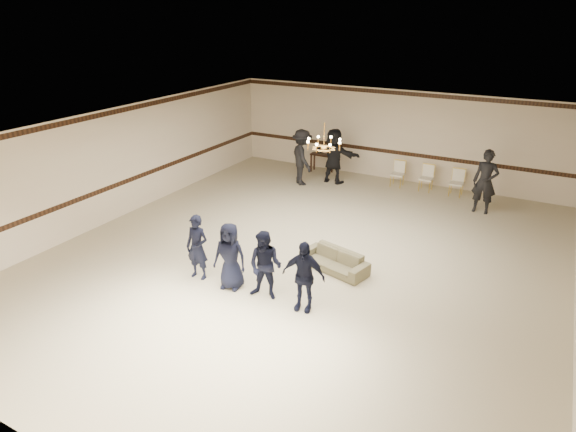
# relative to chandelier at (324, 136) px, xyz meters

# --- Properties ---
(room) EXTENTS (12.01, 14.01, 3.21)m
(room) POSITION_rel_chandelier_xyz_m (0.00, -1.00, -1.28)
(room) COLOR #C0B694
(room) RESTS_ON ground
(chair_rail) EXTENTS (12.00, 0.02, 0.14)m
(chair_rail) POSITION_rel_chandelier_xyz_m (0.00, 5.99, -1.88)
(chair_rail) COLOR #311B0E
(chair_rail) RESTS_ON wall_back
(crown_molding) EXTENTS (12.00, 0.02, 0.14)m
(crown_molding) POSITION_rel_chandelier_xyz_m (0.00, 5.99, 0.21)
(crown_molding) COLOR #311B0E
(crown_molding) RESTS_ON wall_back
(chandelier) EXTENTS (0.94, 0.94, 0.89)m
(chandelier) POSITION_rel_chandelier_xyz_m (0.00, 0.00, 0.00)
(chandelier) COLOR gold
(chandelier) RESTS_ON ceiling
(boy_a) EXTENTS (0.58, 0.40, 1.54)m
(boy_a) POSITION_rel_chandelier_xyz_m (-1.67, -3.09, -2.11)
(boy_a) COLOR black
(boy_a) RESTS_ON floor
(boy_b) EXTENTS (0.82, 0.60, 1.54)m
(boy_b) POSITION_rel_chandelier_xyz_m (-0.77, -3.09, -2.11)
(boy_b) COLOR black
(boy_b) RESTS_ON floor
(boy_c) EXTENTS (0.82, 0.68, 1.54)m
(boy_c) POSITION_rel_chandelier_xyz_m (0.13, -3.09, -2.11)
(boy_c) COLOR black
(boy_c) RESTS_ON floor
(boy_d) EXTENTS (0.95, 0.51, 1.54)m
(boy_d) POSITION_rel_chandelier_xyz_m (1.03, -3.09, -2.11)
(boy_d) COLOR black
(boy_d) RESTS_ON floor
(settee) EXTENTS (1.78, 1.04, 0.49)m
(settee) POSITION_rel_chandelier_xyz_m (0.93, -1.26, -2.63)
(settee) COLOR #696646
(settee) RESTS_ON floor
(adult_left) EXTENTS (1.42, 1.39, 1.95)m
(adult_left) POSITION_rel_chandelier_xyz_m (-2.58, 3.89, -1.90)
(adult_left) COLOR black
(adult_left) RESTS_ON floor
(adult_mid) EXTENTS (1.85, 0.72, 1.95)m
(adult_mid) POSITION_rel_chandelier_xyz_m (-1.68, 4.59, -1.90)
(adult_mid) COLOR black
(adult_mid) RESTS_ON floor
(adult_right) EXTENTS (0.73, 0.49, 1.95)m
(adult_right) POSITION_rel_chandelier_xyz_m (3.42, 4.19, -1.90)
(adult_right) COLOR black
(adult_right) RESTS_ON floor
(banquet_chair_left) EXTENTS (0.45, 0.45, 0.88)m
(banquet_chair_left) POSITION_rel_chandelier_xyz_m (0.44, 5.28, -2.43)
(banquet_chair_left) COLOR #F0E6CA
(banquet_chair_left) RESTS_ON floor
(banquet_chair_mid) EXTENTS (0.43, 0.43, 0.88)m
(banquet_chair_mid) POSITION_rel_chandelier_xyz_m (1.44, 5.28, -2.43)
(banquet_chair_mid) COLOR #F0E6CA
(banquet_chair_mid) RESTS_ON floor
(banquet_chair_right) EXTENTS (0.43, 0.43, 0.88)m
(banquet_chair_right) POSITION_rel_chandelier_xyz_m (2.44, 5.28, -2.43)
(banquet_chair_right) COLOR #F0E6CA
(banquet_chair_right) RESTS_ON floor
(console_table) EXTENTS (0.84, 0.36, 0.70)m
(console_table) POSITION_rel_chandelier_xyz_m (-2.56, 5.48, -2.52)
(console_table) COLOR #341B11
(console_table) RESTS_ON floor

